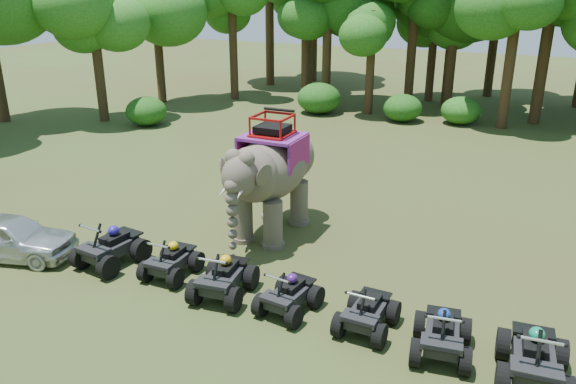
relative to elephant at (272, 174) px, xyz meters
name	(u,v)px	position (x,y,z in m)	size (l,w,h in m)	color
ground	(269,272)	(1.12, -2.36, -1.90)	(110.00, 110.00, 0.00)	#47381E
elephant	(272,174)	(0.00, 0.00, 0.00)	(1.99, 4.51, 3.79)	brown
parked_car	(9,237)	(-5.86, -4.79, -1.26)	(1.50, 3.72, 1.27)	silver
atv_0	(110,242)	(-2.99, -3.87, -1.22)	(1.33, 1.82, 1.35)	black
atv_1	(171,256)	(-1.09, -3.68, -1.32)	(1.13, 1.55, 1.15)	black
atv_2	(223,272)	(0.69, -3.93, -1.25)	(1.27, 1.74, 1.29)	black
atv_3	(289,290)	(2.46, -3.86, -1.32)	(1.13, 1.54, 1.14)	black
atv_4	(368,307)	(4.36, -3.77, -1.31)	(1.14, 1.57, 1.16)	black
atv_5	(443,329)	(6.04, -3.93, -1.29)	(1.20, 1.64, 1.22)	black
atv_6	(535,351)	(7.81, -4.02, -1.22)	(1.34, 1.83, 1.36)	black
tree_0	(454,29)	(1.12, 21.69, 2.83)	(6.62, 6.62, 9.46)	#195114
tree_1	(512,49)	(4.87, 17.30, 2.26)	(5.82, 5.82, 8.32)	#195114
tree_25	(97,50)	(-15.55, 9.26, 2.00)	(5.45, 5.45, 7.78)	#195114
tree_26	(158,39)	(-15.88, 14.95, 2.10)	(5.59, 5.59, 7.98)	#195114
tree_27	(233,39)	(-12.19, 17.95, 1.99)	(5.44, 5.44, 7.77)	#195114
tree_28	(305,44)	(-7.68, 19.41, 1.74)	(5.09, 5.09, 7.27)	#195114
tree_29	(371,58)	(-2.69, 17.53, 1.38)	(4.58, 4.58, 6.55)	#195114
tree_31	(548,28)	(6.38, 19.22, 3.20)	(7.13, 7.13, 10.18)	#195114
tree_32	(314,15)	(-10.43, 27.02, 3.10)	(7.00, 7.00, 9.99)	#195114
tree_34	(433,44)	(-0.35, 23.01, 1.78)	(5.14, 5.14, 7.34)	#195114
tree_36	(327,34)	(-5.96, 18.82, 2.47)	(6.11, 6.11, 8.73)	#195114
tree_37	(309,37)	(-9.08, 23.17, 1.87)	(5.27, 5.27, 7.52)	#195114
tree_38	(413,36)	(-1.13, 20.71, 2.42)	(6.05, 6.05, 8.64)	#195114
tree_39	(496,26)	(2.93, 26.43, 2.77)	(6.54, 6.54, 9.34)	#195114
tree_40	(269,11)	(-12.66, 23.97, 3.50)	(7.55, 7.55, 10.78)	#195114
tree_41	(452,28)	(0.77, 22.99, 2.76)	(6.52, 6.52, 9.32)	#195114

